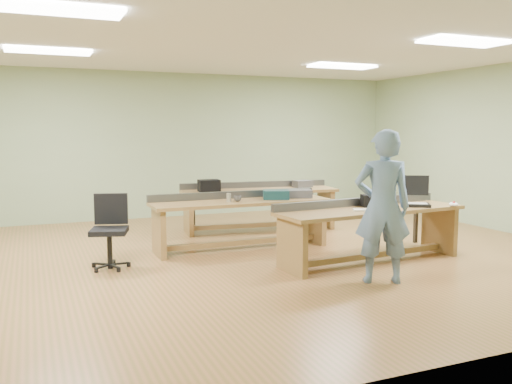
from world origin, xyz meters
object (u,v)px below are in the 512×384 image
Objects in this scene: task_chair at (110,241)px; mug at (238,198)px; parts_bin_grey at (297,193)px; drinks_can at (229,197)px; laptop_base at (416,205)px; person at (383,207)px; parts_bin_teal at (276,195)px; camera_bag at (371,201)px; workbench_mid at (240,213)px; workbench_front at (370,222)px; workbench_back at (259,200)px.

task_chair reaches higher than mug.
task_chair is 3.05m from parts_bin_grey.
laptop_base is at bearing -33.16° from drinks_can.
mug is (1.94, 0.33, 0.44)m from task_chair.
person is 4.61× the size of parts_bin_teal.
laptop_base is at bearing -6.27° from camera_bag.
task_chair is 2.14× the size of parts_bin_grey.
workbench_mid is 2.61m from laptop_base.
person reaches higher than workbench_mid.
person reaches higher than parts_bin_grey.
parts_bin_grey reaches higher than laptop_base.
mug is (-1.43, 1.38, 0.24)m from workbench_front.
mug is 0.14m from drinks_can.
person reaches higher than task_chair.
laptop_base is 0.91× the size of parts_bin_teal.
workbench_mid is (-1.35, 1.49, -0.00)m from workbench_front.
person is 5.08× the size of laptop_base.
laptop_base is at bearing -34.30° from mug.
person reaches higher than camera_bag.
workbench_front is 2.12m from drinks_can.
parts_bin_grey is at bearing 121.79° from camera_bag.
parts_bin_grey is 1.05m from mug.
laptop_base is (0.72, -0.09, 0.22)m from workbench_front.
workbench_front is at bearing -155.26° from laptop_base.
workbench_back is at bearing 144.06° from laptop_base.
parts_bin_grey is at bearing 7.96° from parts_bin_teal.
parts_bin_teal is (2.59, 0.37, 0.46)m from task_chair.
workbench_mid is 0.96× the size of workbench_back.
laptop_base is at bearing -61.35° from workbench_back.
parts_bin_teal is at bearing -172.04° from parts_bin_grey.
laptop_base is 2.85× the size of drinks_can.
workbench_mid is at bearing 28.39° from task_chair.
laptop_base is 1.91m from parts_bin_grey.
person is at bearing -67.13° from mug.
person is 2.58m from drinks_can.
camera_bag reaches higher than workbench_mid.
workbench_front is at bearing -1.08° from task_chair.
person is at bearing -121.76° from workbench_front.
workbench_mid reaches higher than mug.
camera_bag is at bearing -70.51° from parts_bin_grey.
task_chair is at bearing -170.23° from mug.
workbench_front is 0.75m from laptop_base.
workbench_mid is 6.06× the size of parts_bin_grey.
mug is (-0.65, -0.04, -0.03)m from parts_bin_teal.
workbench_back is 1.80m from drinks_can.
laptop_base is at bearing -36.82° from workbench_mid.
workbench_front is at bearing -92.45° from person.
camera_bag is at bearing -39.51° from mug.
parts_bin_teal is 0.40m from parts_bin_grey.
parts_bin_teal is at bearing 0.67° from drinks_can.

